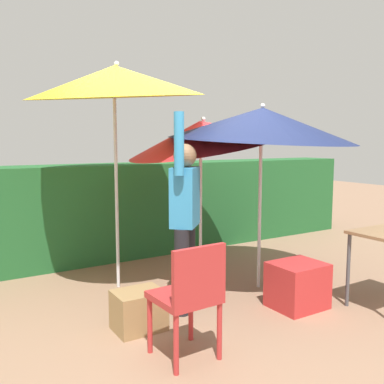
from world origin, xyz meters
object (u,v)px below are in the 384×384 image
cooler_box (297,285)px  crate_cardboard (139,310)px  person_vendor (185,214)px  umbrella_yellow (262,124)px  umbrella_rainbow (116,82)px  umbrella_orange (202,134)px  chair_plastic (189,294)px

cooler_box → crate_cardboard: cooler_box is taller
cooler_box → person_vendor: bearing=150.3°
person_vendor → crate_cardboard: size_ratio=4.47×
umbrella_yellow → person_vendor: umbrella_yellow is taller
umbrella_rainbow → umbrella_orange: (0.93, -0.25, -0.55)m
person_vendor → chair_plastic: bearing=-118.9°
umbrella_rainbow → cooler_box: size_ratio=5.08×
umbrella_rainbow → crate_cardboard: size_ratio=6.07×
person_vendor → cooler_box: size_ratio=3.74×
umbrella_yellow → chair_plastic: size_ratio=2.30×
umbrella_rainbow → crate_cardboard: umbrella_rainbow is taller
umbrella_orange → chair_plastic: (-1.09, -1.52, -1.19)m
umbrella_rainbow → crate_cardboard: (-0.27, -1.10, -2.08)m
crate_cardboard → cooler_box: bearing=-13.2°
person_vendor → umbrella_orange: bearing=46.9°
person_vendor → cooler_box: 1.31m
umbrella_orange → crate_cardboard: size_ratio=4.80×
umbrella_yellow → chair_plastic: 2.20m
chair_plastic → crate_cardboard: 0.76m
umbrella_yellow → umbrella_rainbow: bearing=148.6°
umbrella_rainbow → cooler_box: 2.80m
chair_plastic → person_vendor: bearing=61.1°
umbrella_rainbow → person_vendor: (0.31, -0.92, -1.31)m
umbrella_orange → umbrella_yellow: umbrella_yellow is taller
umbrella_orange → umbrella_yellow: 0.70m
person_vendor → chair_plastic: (-0.47, -0.86, -0.42)m
umbrella_orange → cooler_box: (0.33, -1.21, -1.48)m
umbrella_orange → chair_plastic: 2.22m
umbrella_yellow → person_vendor: (-1.02, -0.10, -0.87)m
umbrella_orange → umbrella_yellow: bearing=-54.4°
umbrella_orange → umbrella_yellow: (0.40, -0.56, 0.10)m
person_vendor → chair_plastic: size_ratio=2.11×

